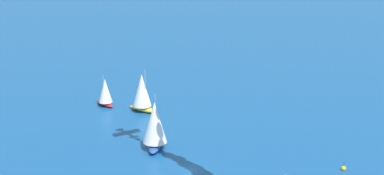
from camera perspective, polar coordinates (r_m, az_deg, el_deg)
name	(u,v)px	position (r m, az deg, el deg)	size (l,w,h in m)	color
ground_plane	(192,169)	(158.56, 0.00, -6.36)	(2000.00, 2000.00, 0.00)	navy
sailboat_far_stbd	(155,125)	(166.91, -2.92, -2.92)	(10.17, 5.96, 12.85)	#23478C
sailboat_ahead	(142,92)	(191.48, -3.90, -0.37)	(6.36, 9.09, 11.38)	gold
sailboat_outer_ring_a	(105,92)	(196.64, -6.77, -0.35)	(5.47, 6.44, 8.56)	#B21E1E
marker_buoy	(344,168)	(161.20, 11.71, -6.18)	(1.10, 1.10, 2.10)	yellow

